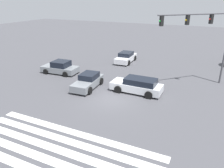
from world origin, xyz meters
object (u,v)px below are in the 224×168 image
Objects in this scene: traffic_signal_mast at (207,32)px; car_0 at (126,57)px; car_1 at (88,81)px; car_3 at (137,85)px; car_2 at (60,68)px.

car_0 is at bearing -72.45° from traffic_signal_mast.
car_0 is (-10.15, 5.27, -4.81)m from traffic_signal_mast.
car_0 is 10.41m from car_1.
car_3 is (4.88, 0.95, 0.05)m from car_1.
car_2 is (-5.38, 2.51, 0.01)m from car_1.
traffic_signal_mast reaches higher than car_2.
traffic_signal_mast is 1.65× the size of car_2.
car_2 is 0.92× the size of car_3.
car_2 is 10.38m from car_3.
car_1 is at bearing -17.90° from traffic_signal_mast.
car_1 is 0.99× the size of car_2.
traffic_signal_mast is at bearing 112.80° from car_1.
car_3 is (-5.16, -4.19, -4.76)m from traffic_signal_mast.
car_2 is at bearing -8.16° from car_3.
car_3 reaches higher than car_1.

